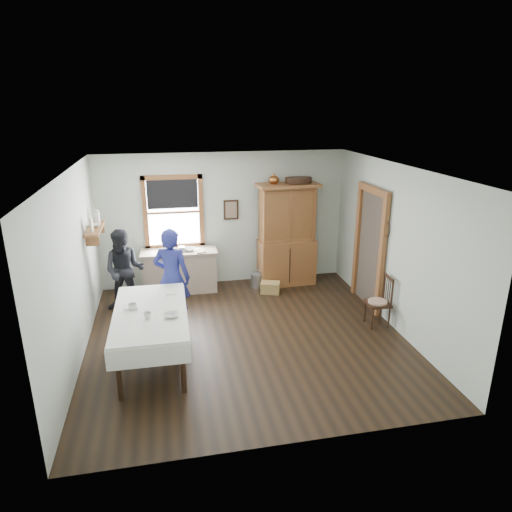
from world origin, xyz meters
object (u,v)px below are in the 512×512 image
Objects in this scene: spindle_chair at (378,301)px; woman_blue at (172,281)px; pail at (257,280)px; china_hutch at (287,235)px; dining_table at (152,336)px; work_counter at (180,271)px; wicker_basket at (270,287)px; figure_dark at (125,273)px.

spindle_chair is 3.47m from woman_blue.
pail is at bearing -122.41° from woman_blue.
china_hutch is 2.79m from woman_blue.
spindle_chair is at bearing 6.10° from dining_table.
work_counter is at bearing 176.31° from china_hutch.
dining_table is 1.28× the size of woman_blue.
woman_blue is (-0.18, -1.46, 0.36)m from work_counter.
wicker_basket is at bearing 134.08° from spindle_chair.
china_hutch reaches higher than pail.
dining_table is at bearing 92.88° from woman_blue.
figure_dark is at bearing -167.91° from pail.
woman_blue is at bearing -152.68° from wicker_basket.
figure_dark is at bearing 104.01° from dining_table.
figure_dark is at bearing 163.95° from spindle_chair.
china_hutch reaches higher than spindle_chair.
spindle_chair reaches higher than wicker_basket.
wicker_basket is at bearing 12.78° from figure_dark.
china_hutch is 1.05× the size of dining_table.
china_hutch is 5.64× the size of wicker_basket.
woman_blue is (-3.38, 0.73, 0.35)m from spindle_chair.
pail is 0.39m from wicker_basket.
work_counter is 1.06× the size of figure_dark.
spindle_chair is at bearing -49.70° from wicker_basket.
work_counter is 1.23m from figure_dark.
pail is (-1.65, 2.06, -0.29)m from spindle_chair.
figure_dark reaches higher than dining_table.
work_counter is 2.28m from china_hutch.
figure_dark is at bearing -175.75° from wicker_basket.
spindle_chair is 2.28m from wicker_basket.
pail is at bearing 20.62° from figure_dark.
spindle_chair is at bearing -172.20° from woman_blue.
figure_dark reaches higher than spindle_chair.
woman_blue is (0.35, 1.12, 0.38)m from dining_table.
dining_table is (-2.71, -2.56, -0.65)m from china_hutch.
china_hutch is (2.19, -0.02, 0.63)m from work_counter.
china_hutch reaches higher than dining_table.
spindle_chair is (1.01, -2.17, -0.61)m from china_hutch.
wicker_basket is at bearing -13.07° from work_counter.
wicker_basket is at bearing 43.05° from dining_table.
figure_dark is (-4.20, 1.51, 0.26)m from spindle_chair.
pail is (-0.64, -0.11, -0.90)m from china_hutch.
woman_blue reaches higher than pail.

